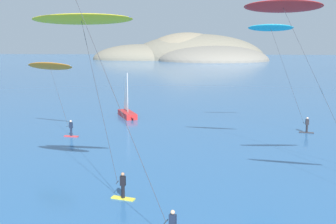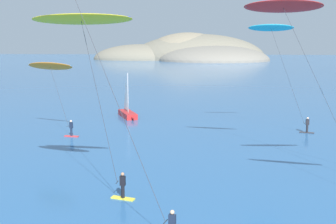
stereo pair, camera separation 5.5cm
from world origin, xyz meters
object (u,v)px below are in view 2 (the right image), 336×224
kitesurfer_cyan (275,38)px  kitesurfer_yellow (84,31)px  sailboat_near (128,113)px  kitesurfer_orange (52,71)px  kitesurfer_red (288,16)px

kitesurfer_cyan → kitesurfer_yellow: kitesurfer_cyan is taller
sailboat_near → kitesurfer_cyan: 20.69m
sailboat_near → kitesurfer_yellow: bearing=-84.4°
kitesurfer_orange → kitesurfer_red: 24.05m
kitesurfer_orange → kitesurfer_yellow: size_ratio=0.67×
kitesurfer_orange → kitesurfer_yellow: (8.58, -17.16, 3.61)m
kitesurfer_cyan → kitesurfer_red: bearing=-94.6°
kitesurfer_orange → kitesurfer_yellow: kitesurfer_yellow is taller
kitesurfer_orange → sailboat_near: bearing=60.9°
kitesurfer_yellow → kitesurfer_red: size_ratio=0.89×
sailboat_near → kitesurfer_red: kitesurfer_red is taller
sailboat_near → kitesurfer_cyan: (16.91, -7.42, 9.33)m
kitesurfer_yellow → sailboat_near: bearing=95.6°
kitesurfer_cyan → sailboat_near: bearing=156.3°
kitesurfer_orange → kitesurfer_red: kitesurfer_red is taller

